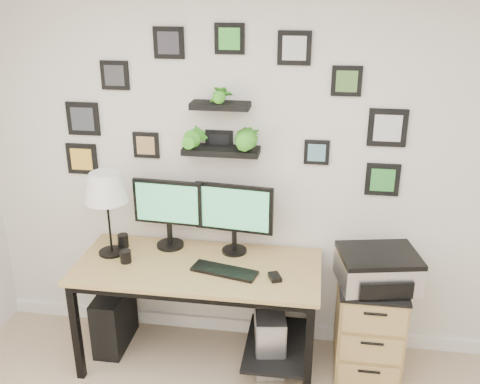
% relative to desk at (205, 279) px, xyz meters
% --- Properties ---
extents(room, '(4.00, 4.00, 4.00)m').
position_rel_desk_xyz_m(room, '(0.38, 0.32, -0.58)').
color(room, tan).
rests_on(room, ground).
extents(desk, '(1.60, 0.70, 0.75)m').
position_rel_desk_xyz_m(desk, '(0.00, 0.00, 0.00)').
color(desk, tan).
rests_on(desk, ground).
extents(monitor_left, '(0.48, 0.20, 0.49)m').
position_rel_desk_xyz_m(monitor_left, '(-0.28, 0.19, 0.41)').
color(monitor_left, black).
rests_on(monitor_left, desk).
extents(monitor_right, '(0.53, 0.19, 0.49)m').
position_rel_desk_xyz_m(monitor_right, '(0.17, 0.17, 0.42)').
color(monitor_right, black).
rests_on(monitor_right, desk).
extents(keyboard, '(0.44, 0.23, 0.02)m').
position_rel_desk_xyz_m(keyboard, '(0.15, -0.10, 0.13)').
color(keyboard, black).
rests_on(keyboard, desk).
extents(mouse, '(0.10, 0.12, 0.03)m').
position_rel_desk_xyz_m(mouse, '(0.48, -0.14, 0.14)').
color(mouse, black).
rests_on(mouse, desk).
extents(table_lamp, '(0.29, 0.29, 0.58)m').
position_rel_desk_xyz_m(table_lamp, '(-0.65, 0.04, 0.59)').
color(table_lamp, black).
rests_on(table_lamp, desk).
extents(mug, '(0.07, 0.07, 0.08)m').
position_rel_desk_xyz_m(mug, '(-0.51, -0.07, 0.17)').
color(mug, black).
rests_on(mug, desk).
extents(pen_cup, '(0.07, 0.07, 0.10)m').
position_rel_desk_xyz_m(pen_cup, '(-0.60, 0.13, 0.17)').
color(pen_cup, black).
rests_on(pen_cup, desk).
extents(pc_tower_black, '(0.19, 0.43, 0.43)m').
position_rel_desk_xyz_m(pc_tower_black, '(-0.68, 0.04, -0.41)').
color(pc_tower_black, black).
rests_on(pc_tower_black, ground).
extents(pc_tower_grey, '(0.26, 0.47, 0.44)m').
position_rel_desk_xyz_m(pc_tower_grey, '(0.44, 0.01, -0.41)').
color(pc_tower_grey, gray).
rests_on(pc_tower_grey, ground).
extents(file_cabinet, '(0.43, 0.53, 0.67)m').
position_rel_desk_xyz_m(file_cabinet, '(1.10, 0.06, -0.29)').
color(file_cabinet, tan).
rests_on(file_cabinet, ground).
extents(printer, '(0.55, 0.47, 0.22)m').
position_rel_desk_xyz_m(printer, '(1.12, 0.04, 0.16)').
color(printer, silver).
rests_on(printer, file_cabinet).
extents(wall_decor, '(2.28, 0.18, 1.07)m').
position_rel_desk_xyz_m(wall_decor, '(0.10, 0.27, 1.03)').
color(wall_decor, black).
rests_on(wall_decor, ground).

